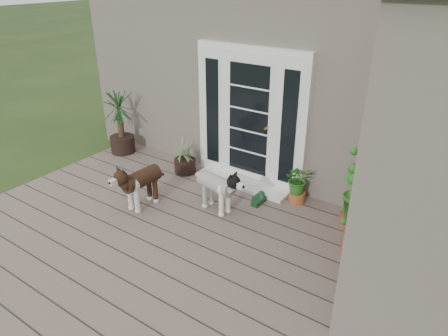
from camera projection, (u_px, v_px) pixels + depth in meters
The scene contains 14 objects.
deck at pixel (169, 256), 5.03m from camera, with size 6.20×4.60×0.12m, color #6B5B4C.
house_main at pixel (317, 71), 7.52m from camera, with size 7.40×4.00×3.10m, color #665E54.
door_unit at pixel (250, 117), 6.26m from camera, with size 1.90×0.14×2.15m, color white.
door_step at pixel (242, 183), 6.57m from camera, with size 1.60×0.40×0.05m, color white.
brindle_dog at pixel (142, 186), 5.85m from camera, with size 0.34×0.78×0.65m, color #3D2316, non-canonical shape.
white_dog at pixel (216, 191), 5.75m from camera, with size 0.32×0.75×0.62m, color beige, non-canonical shape.
spider_plant at pixel (185, 155), 6.84m from camera, with size 0.60×0.60×0.64m, color #92B770, non-canonical shape.
yucca at pixel (120, 121), 7.48m from camera, with size 0.85×0.85×1.23m, color black, non-canonical shape.
herb_a at pixel (298, 187), 5.98m from camera, with size 0.40×0.40×0.51m, color #28611B.
herb_b at pixel (352, 204), 5.41m from camera, with size 0.43×0.43×0.65m, color #195418.
herb_c at pixel (365, 205), 5.47m from camera, with size 0.37×0.37×0.57m, color #285F1B.
sapling at pixel (362, 196), 4.71m from camera, with size 0.45×0.45×1.53m, color #1C5A19, non-canonical shape.
clog_left at pixel (259, 201), 6.02m from camera, with size 0.15×0.32×0.09m, color #15351A, non-canonical shape.
clog_right at pixel (258, 196), 6.17m from camera, with size 0.12×0.26×0.08m, color #163721, non-canonical shape.
Camera 1 is at (2.85, -2.54, 3.25)m, focal length 32.70 mm.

